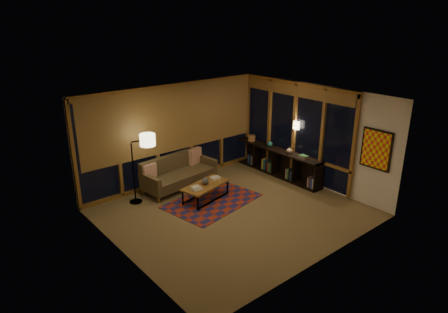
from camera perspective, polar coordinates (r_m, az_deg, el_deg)
floor at (r=9.43m, az=1.37°, el=-7.96°), size 5.50×5.00×0.01m
ceiling at (r=8.52m, az=1.52°, el=8.33°), size 5.50×5.00×0.01m
walls at (r=8.88m, az=1.45°, el=-0.24°), size 5.51×5.01×2.70m
window_wall_back at (r=10.74m, az=-7.12°, el=3.20°), size 5.30×0.16×2.60m
window_wall_right at (r=11.11m, az=9.87°, el=3.63°), size 0.16×3.70×2.60m
wall_art at (r=9.78m, az=20.91°, el=0.95°), size 0.06×0.74×0.94m
wall_sconce at (r=10.92m, az=10.32°, el=4.40°), size 0.12×0.18×0.22m
sofa at (r=10.63m, az=-6.35°, el=-2.30°), size 2.10×1.03×0.83m
pillow_left at (r=10.28m, az=-10.59°, el=-2.18°), size 0.39×0.17×0.38m
pillow_right at (r=11.16m, az=-4.19°, el=0.07°), size 0.46×0.26×0.43m
area_rug at (r=9.95m, az=-1.67°, el=-6.37°), size 2.46×1.85×0.01m
coffee_table at (r=9.95m, az=-2.62°, el=-5.09°), size 1.35×0.83×0.42m
book_stack_a at (r=9.58m, az=-4.00°, el=-4.55°), size 0.22×0.18×0.06m
book_stack_b at (r=10.17m, az=-1.27°, el=-3.07°), size 0.23×0.18×0.04m
ceramic_pot at (r=9.82m, az=-2.69°, el=-3.52°), size 0.19×0.19×0.18m
floor_lamp at (r=9.81m, az=-12.83°, el=-1.87°), size 0.64×0.50×1.71m
bookshelf at (r=11.53m, az=7.47°, el=-0.72°), size 0.40×3.06×0.76m
basket at (r=12.04m, az=3.97°, el=2.65°), size 0.24×0.24×0.17m
teal_bowl at (r=11.56m, az=6.55°, el=1.80°), size 0.17×0.17×0.15m
vase at (r=11.09m, az=9.31°, el=0.92°), size 0.19×0.19×0.18m
shelf_book_stack at (r=10.80m, az=11.31°, el=-0.02°), size 0.22×0.28×0.07m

